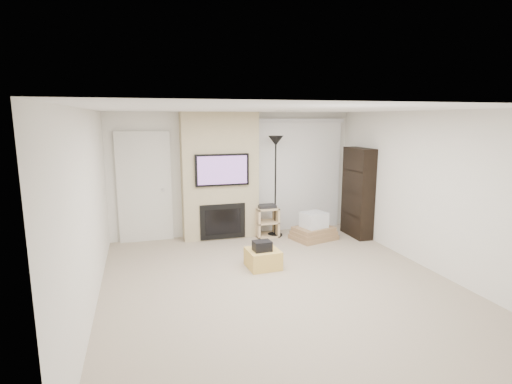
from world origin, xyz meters
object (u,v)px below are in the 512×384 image
object	(u,v)px
av_stand	(267,220)
box_stack	(314,229)
ottoman	(263,259)
bookshelf	(358,193)
floor_lamp	(276,158)

from	to	relation	value
av_stand	box_stack	distance (m)	0.97
ottoman	box_stack	distance (m)	1.85
ottoman	av_stand	distance (m)	1.75
box_stack	bookshelf	xyz separation A→B (m)	(0.95, -0.01, 0.69)
floor_lamp	ottoman	bearing A→B (deg)	-115.19
ottoman	floor_lamp	xyz separation A→B (m)	(0.77, 1.63, 1.46)
floor_lamp	bookshelf	size ratio (longest dim) A/B	1.13
av_stand	bookshelf	xyz separation A→B (m)	(1.79, -0.47, 0.55)
ottoman	av_stand	size ratio (longest dim) A/B	0.76
floor_lamp	av_stand	bearing A→B (deg)	178.51
box_stack	floor_lamp	bearing A→B (deg)	145.63
floor_lamp	av_stand	world-z (taller)	floor_lamp
bookshelf	floor_lamp	bearing A→B (deg)	163.83
av_stand	box_stack	bearing A→B (deg)	-28.49
ottoman	box_stack	bearing A→B (deg)	39.61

